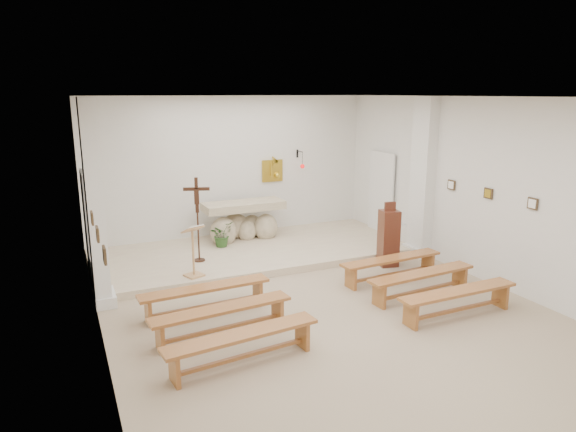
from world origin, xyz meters
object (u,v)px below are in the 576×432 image
lectern (193,251)px  crucifix_stand (197,213)px  bench_right_front (391,263)px  bench_left_second (222,314)px  donation_pedestal (389,238)px  bench_left_front (205,293)px  bench_right_second (422,278)px  altar (243,223)px  bench_left_third (242,341)px  bench_right_third (458,297)px

lectern → crucifix_stand: 1.06m
crucifix_stand → bench_right_front: (3.21, -2.25, -0.82)m
bench_left_second → bench_right_front: bearing=8.8°
donation_pedestal → bench_left_front: donation_pedestal is taller
bench_right_second → bench_right_front: bearing=86.0°
bench_right_second → donation_pedestal: bearing=70.6°
altar → crucifix_stand: size_ratio=1.09×
crucifix_stand → donation_pedestal: crucifix_stand is taller
crucifix_stand → donation_pedestal: bearing=-3.1°
bench_right_second → bench_left_third: bearing=-170.0°
bench_left_third → altar: bearing=64.3°
altar → bench_right_second: altar is taller
bench_left_third → crucifix_stand: bearing=77.1°
bench_left_third → bench_right_third: same height
lectern → bench_right_third: bearing=-62.6°
donation_pedestal → bench_left_third: donation_pedestal is taller
bench_left_front → bench_left_third: same height
donation_pedestal → bench_left_third: size_ratio=0.62×
bench_left_second → bench_right_third: size_ratio=1.01×
bench_left_third → donation_pedestal: bearing=26.0°
lectern → crucifix_stand: crucifix_stand is taller
altar → bench_right_second: 4.75m
altar → bench_left_front: bearing=-119.4°
donation_pedestal → crucifix_stand: bearing=170.0°
bench_left_third → bench_right_third: bearing=-6.1°
altar → bench_left_third: (-1.88, -5.30, -0.18)m
altar → donation_pedestal: (2.28, -2.70, 0.08)m
lectern → bench_left_second: lectern is taller
bench_left_second → bench_left_third: bearing=-95.2°
donation_pedestal → bench_left_front: bearing=-157.6°
bench_right_front → bench_left_front: bearing=176.6°
crucifix_stand → bench_right_second: crucifix_stand is taller
altar → bench_right_second: (1.81, -4.38, -0.18)m
bench_right_third → donation_pedestal: bearing=79.3°
donation_pedestal → bench_left_second: 4.50m
bench_left_front → bench_right_third: same height
crucifix_stand → lectern: bearing=-91.5°
altar → bench_right_third: bearing=-72.0°
bench_left_front → bench_right_third: bearing=-29.4°
bench_left_front → bench_left_second: bearing=-92.9°
bench_right_front → altar: bearing=114.2°
bench_right_second → bench_left_third: (-3.70, -0.92, 0.00)m
lectern → crucifix_stand: bearing=49.3°
altar → bench_left_front: size_ratio=0.88×
bench_left_second → bench_left_front: bearing=84.8°
bench_right_third → bench_left_second: bearing=165.5°
donation_pedestal → bench_left_second: bearing=-145.9°
lectern → bench_left_third: (-0.16, -3.22, -0.31)m
bench_left_front → bench_right_second: (3.70, -0.92, 0.00)m
bench_right_front → bench_left_second: size_ratio=1.00×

